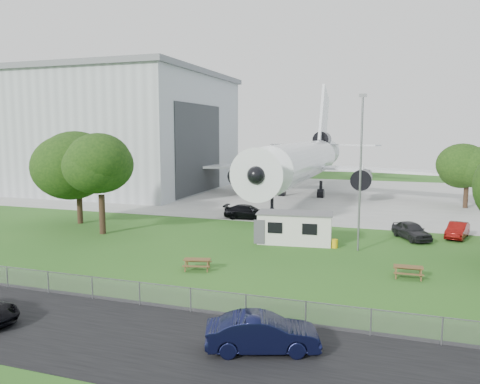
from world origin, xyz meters
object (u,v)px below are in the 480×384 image
(hangar, at_px, (91,131))
(airliner, at_px, (303,160))
(picnic_west, at_px, (197,270))
(site_cabin, at_px, (295,228))
(car_centre_sedan, at_px, (262,334))
(picnic_east, at_px, (408,278))

(hangar, distance_m, airliner, 36.21)
(hangar, height_order, picnic_west, hangar)
(site_cabin, bearing_deg, car_centre_sedan, -82.04)
(site_cabin, bearing_deg, picnic_east, -38.13)
(hangar, distance_m, picnic_west, 53.77)
(picnic_east, bearing_deg, airliner, 109.18)
(airliner, distance_m, car_centre_sedan, 49.20)
(site_cabin, relative_size, car_centre_sedan, 1.43)
(hangar, xyz_separation_m, car_centre_sedan, (43.69, -48.53, -8.62))
(hangar, xyz_separation_m, picnic_east, (49.77, -35.83, -9.41))
(airliner, xyz_separation_m, picnic_east, (13.80, -35.69, -5.27))
(airliner, height_order, site_cabin, airliner)
(airliner, relative_size, site_cabin, 6.93)
(hangar, height_order, car_centre_sedan, hangar)
(site_cabin, bearing_deg, hangar, 144.78)
(hangar, height_order, site_cabin, hangar)
(site_cabin, distance_m, car_centre_sedan, 19.82)
(hangar, relative_size, site_cabin, 6.25)
(hangar, bearing_deg, picnic_west, -46.74)
(hangar, xyz_separation_m, airliner, (35.97, -0.14, -4.14))
(picnic_west, bearing_deg, hangar, 119.12)
(picnic_west, bearing_deg, picnic_east, -2.75)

